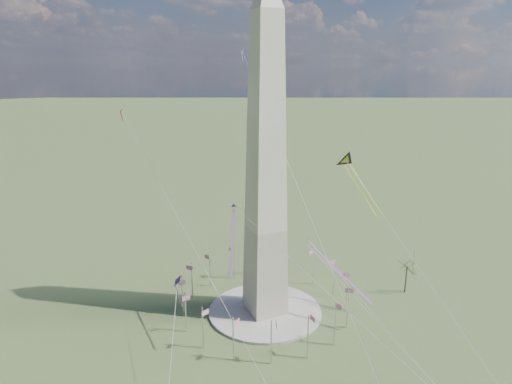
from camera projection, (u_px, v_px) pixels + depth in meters
name	position (u px, v px, depth m)	size (l,w,h in m)	color
ground	(265.00, 312.00, 146.10)	(2000.00, 2000.00, 0.00)	#465F2F
plaza	(265.00, 311.00, 145.99)	(36.00, 36.00, 0.80)	#AFA9A0
washington_monument	(266.00, 166.00, 132.83)	(15.56, 15.56, 100.00)	#B9AA9B
flagpole_ring	(265.00, 292.00, 144.08)	(54.40, 54.40, 13.00)	silver
tree_near	(407.00, 265.00, 155.86)	(8.32, 8.32, 14.56)	#3E2F26
kite_delta_black	(348.00, 163.00, 156.82)	(7.79, 21.11, 17.71)	black
kite_diamond_purple	(178.00, 284.00, 127.59)	(2.54, 3.61, 10.59)	#391973
kite_streamer_left	(329.00, 261.00, 138.51)	(11.51, 21.13, 15.78)	#D64221
kite_streamer_mid	(233.00, 230.00, 126.71)	(9.56, 18.47, 13.64)	#D64221
kite_streamer_right	(328.00, 264.00, 148.36)	(13.69, 19.19, 15.34)	#D64221
kite_small_red	(121.00, 112.00, 149.96)	(1.32, 1.96, 4.19)	red
kite_small_white	(242.00, 52.00, 174.19)	(1.54, 2.20, 4.59)	white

